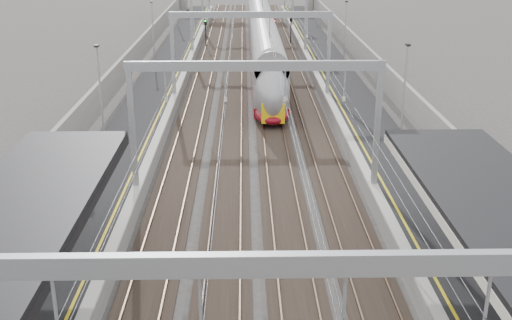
{
  "coord_description": "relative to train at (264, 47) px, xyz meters",
  "views": [
    {
      "loc": [
        -0.56,
        -9.5,
        13.78
      ],
      "look_at": [
        0.0,
        20.07,
        3.07
      ],
      "focal_mm": 45.0,
      "sensor_mm": 36.0,
      "label": 1
    }
  ],
  "objects": [
    {
      "name": "platform_left",
      "position": [
        -9.5,
        -12.47,
        -1.58
      ],
      "size": [
        4.0,
        120.0,
        1.0
      ],
      "primitive_type": "cube",
      "color": "black",
      "rests_on": "ground"
    },
    {
      "name": "platform_right",
      "position": [
        6.5,
        -12.47,
        -1.58
      ],
      "size": [
        4.0,
        120.0,
        1.0
      ],
      "primitive_type": "cube",
      "color": "black",
      "rests_on": "ground"
    },
    {
      "name": "tracks",
      "position": [
        -1.5,
        -12.47,
        -2.03
      ],
      "size": [
        11.4,
        140.0,
        0.2
      ],
      "color": "black",
      "rests_on": "ground"
    },
    {
      "name": "overhead_line",
      "position": [
        -1.5,
        -5.85,
        4.06
      ],
      "size": [
        13.0,
        140.0,
        6.6
      ],
      "color": "gray",
      "rests_on": "platform_left"
    },
    {
      "name": "wall_left",
      "position": [
        -12.7,
        -12.47,
        -0.48
      ],
      "size": [
        0.3,
        120.0,
        3.2
      ],
      "primitive_type": "cube",
      "color": "slate",
      "rests_on": "ground"
    },
    {
      "name": "wall_right",
      "position": [
        9.7,
        -12.47,
        -0.48
      ],
      "size": [
        0.3,
        120.0,
        3.2
      ],
      "primitive_type": "cube",
      "color": "slate",
      "rests_on": "ground"
    },
    {
      "name": "train",
      "position": [
        0.0,
        0.0,
        0.0
      ],
      "size": [
        2.68,
        48.87,
        4.24
      ],
      "color": "maroon",
      "rests_on": "ground"
    },
    {
      "name": "signal_green",
      "position": [
        -6.7,
        11.77,
        0.33
      ],
      "size": [
        0.32,
        0.32,
        3.48
      ],
      "color": "black",
      "rests_on": "ground"
    },
    {
      "name": "signal_red_near",
      "position": [
        1.7,
        11.65,
        0.33
      ],
      "size": [
        0.32,
        0.32,
        3.48
      ],
      "color": "black",
      "rests_on": "ground"
    },
    {
      "name": "signal_red_far",
      "position": [
        3.9,
        14.73,
        0.33
      ],
      "size": [
        0.32,
        0.32,
        3.48
      ],
      "color": "black",
      "rests_on": "ground"
    }
  ]
}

